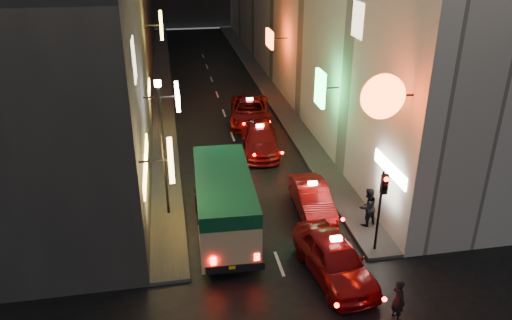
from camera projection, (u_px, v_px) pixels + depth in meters
sidewalk_left at (163, 86)px, 41.67m from camera, size 1.50×52.00×0.15m
sidewalk_right at (262, 81)px, 43.05m from camera, size 1.50×52.00×0.15m
minibus at (224, 198)px, 20.84m from camera, size 2.51×6.57×2.80m
taxi_near at (335, 256)px, 18.57m from camera, size 3.13×6.07×2.02m
taxi_second at (312, 196)px, 23.00m from camera, size 2.19×5.04×1.75m
taxi_third at (260, 137)px, 29.27m from camera, size 2.90×5.72×1.91m
taxi_far at (250, 110)px, 33.57m from camera, size 3.27×6.10×2.01m
pedestrian_crossing at (399, 297)px, 16.52m from camera, size 0.49×0.65×1.77m
pedestrian_sidewalk at (368, 205)px, 21.55m from camera, size 0.86×0.68×2.00m
traffic_light at (382, 196)px, 19.13m from camera, size 0.26×0.43×3.50m
lamp_post at (163, 141)px, 21.40m from camera, size 0.28×0.28×6.22m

